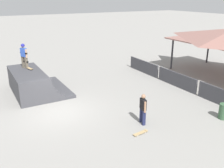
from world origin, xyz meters
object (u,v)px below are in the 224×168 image
Objects in this scene: skater_on_deck at (24,54)px; bystander_walking at (143,107)px; skateboard_on_deck at (29,68)px; trash_bin at (224,111)px; skateboard_on_ground at (141,133)px.

skater_on_deck is 9.39m from bystander_walking.
skater_on_deck is 1.05× the size of bystander_walking.
skateboard_on_deck is 12.60m from trash_bin.
skater_on_deck reaches higher than bystander_walking.
skater_on_deck is at bearing -167.68° from skateboard_on_deck.
trash_bin is (1.72, 4.17, -0.49)m from bystander_walking.
skateboard_on_ground is at bearing -3.40° from skater_on_deck.
skater_on_deck reaches higher than skateboard_on_ground.
skateboard_on_deck is 0.50× the size of bystander_walking.
bystander_walking is 1.94× the size of trash_bin.
bystander_walking is at bearing 15.44° from skateboard_on_deck.
skateboard_on_deck reaches higher than bystander_walking.
skater_on_deck is at bearing 41.76° from bystander_walking.
skateboard_on_deck is (0.43, 0.19, -0.93)m from skater_on_deck.
bystander_walking is at bearing 2.39° from skater_on_deck.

